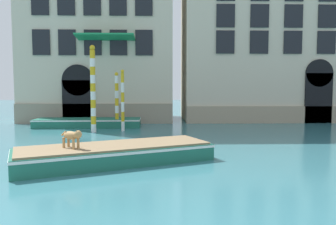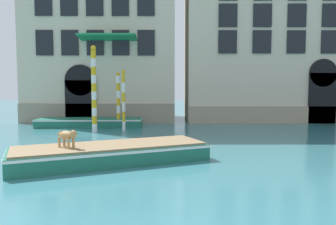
# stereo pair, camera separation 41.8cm
# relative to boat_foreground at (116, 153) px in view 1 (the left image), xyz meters

# --- Properties ---
(palazzo_left) EXTENTS (10.68, 7.40, 16.60)m
(palazzo_left) POSITION_rel_boat_foreground_xyz_m (-3.02, 14.63, 7.96)
(palazzo_left) COLOR beige
(palazzo_left) RESTS_ON ground_plane
(palazzo_right) EXTENTS (14.41, 6.13, 13.20)m
(palazzo_right) POSITION_rel_boat_foreground_xyz_m (10.49, 14.63, 6.27)
(palazzo_right) COLOR beige
(palazzo_right) RESTS_ON ground_plane
(boat_foreground) EXTENTS (6.63, 4.37, 0.60)m
(boat_foreground) POSITION_rel_boat_foreground_xyz_m (0.00, 0.00, 0.00)
(boat_foreground) COLOR #1E6651
(boat_foreground) RESTS_ON ground_plane
(dog_on_deck) EXTENTS (0.76, 0.60, 0.59)m
(dog_on_deck) POSITION_rel_boat_foreground_xyz_m (-1.24, -0.62, 0.67)
(dog_on_deck) COLOR tan
(dog_on_deck) RESTS_ON boat_foreground
(boat_moored_near_palazzo) EXTENTS (6.50, 2.01, 0.53)m
(boat_moored_near_palazzo) POSITION_rel_boat_foreground_xyz_m (-3.00, 9.74, -0.04)
(boat_moored_near_palazzo) COLOR #1E6651
(boat_moored_near_palazzo) RESTS_ON ground_plane
(mooring_pole_0) EXTENTS (0.29, 0.29, 4.75)m
(mooring_pole_0) POSITION_rel_boat_foreground_xyz_m (-2.19, 7.34, 2.08)
(mooring_pole_0) COLOR white
(mooring_pole_0) RESTS_ON ground_plane
(mooring_pole_1) EXTENTS (0.19, 0.19, 3.46)m
(mooring_pole_1) POSITION_rel_boat_foreground_xyz_m (-0.63, 7.78, 1.42)
(mooring_pole_1) COLOR white
(mooring_pole_1) RESTS_ON ground_plane
(mooring_pole_3) EXTENTS (0.23, 0.23, 3.38)m
(mooring_pole_3) POSITION_rel_boat_foreground_xyz_m (-1.16, 9.25, 1.39)
(mooring_pole_3) COLOR white
(mooring_pole_3) RESTS_ON ground_plane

